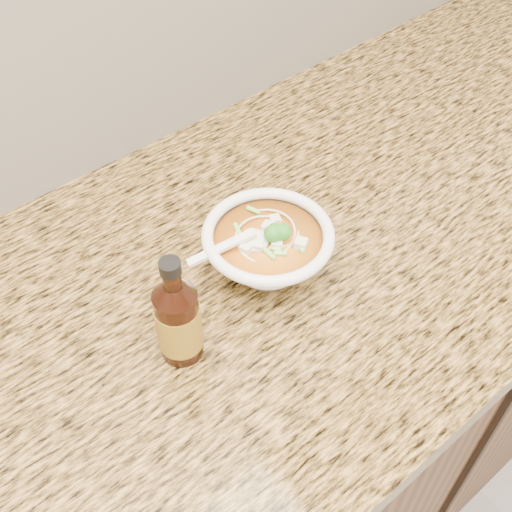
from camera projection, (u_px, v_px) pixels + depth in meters
counter_slab at (63, 389)px, 0.77m from camera, size 4.00×0.68×0.04m
soup_bowl at (268, 251)px, 0.84m from camera, size 0.19×0.17×0.10m
hot_sauce_bottle at (178, 320)px, 0.74m from camera, size 0.07×0.07×0.16m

